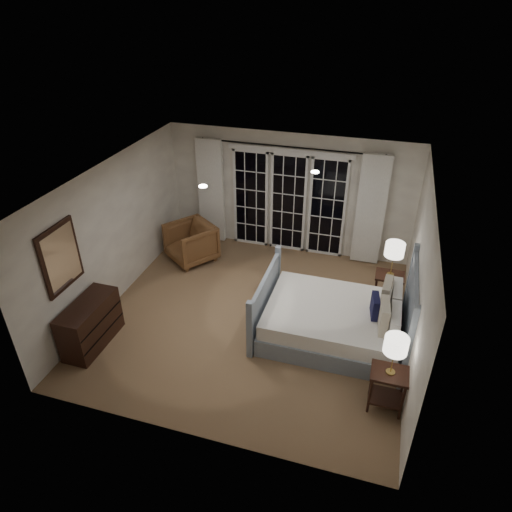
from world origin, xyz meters
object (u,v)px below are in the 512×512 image
(nightstand_left, at_px, (388,384))
(lamp_left, at_px, (396,345))
(bed, at_px, (336,320))
(nightstand_right, at_px, (388,285))
(armchair, at_px, (191,243))
(lamp_right, at_px, (395,250))
(dresser, at_px, (90,324))

(nightstand_left, xyz_separation_m, lamp_left, (0.00, -0.00, 0.68))
(bed, relative_size, lamp_left, 3.93)
(nightstand_right, xyz_separation_m, armchair, (-3.91, 0.43, -0.02))
(lamp_right, bearing_deg, nightstand_right, 45.00)
(dresser, bearing_deg, nightstand_left, 0.32)
(nightstand_left, bearing_deg, dresser, -179.68)
(nightstand_left, relative_size, dresser, 0.58)
(nightstand_right, xyz_separation_m, dresser, (-4.38, -2.37, -0.03))
(lamp_right, bearing_deg, bed, -123.53)
(nightstand_right, bearing_deg, nightstand_left, -87.38)
(nightstand_right, height_order, armchair, armchair)
(lamp_right, distance_m, armchair, 4.00)
(dresser, bearing_deg, bed, 19.02)
(bed, bearing_deg, nightstand_right, 56.47)
(nightstand_left, distance_m, nightstand_right, 2.35)
(nightstand_right, distance_m, armchair, 3.94)
(bed, bearing_deg, nightstand_left, -55.48)
(nightstand_right, bearing_deg, lamp_left, -87.38)
(nightstand_right, height_order, dresser, dresser)
(nightstand_left, distance_m, lamp_left, 0.68)
(armchair, bearing_deg, nightstand_left, 1.73)
(lamp_left, xyz_separation_m, dresser, (-4.49, -0.02, -0.71))
(lamp_left, distance_m, armchair, 4.94)
(lamp_right, distance_m, dresser, 5.04)
(bed, xyz_separation_m, lamp_left, (0.85, -1.23, 0.76))
(bed, xyz_separation_m, armchair, (-3.17, 1.54, 0.06))
(nightstand_left, bearing_deg, lamp_left, -90.00)
(nightstand_right, xyz_separation_m, lamp_right, (-0.00, -0.00, 0.71))
(lamp_right, relative_size, armchair, 0.71)
(lamp_left, height_order, armchair, lamp_left)
(bed, distance_m, armchair, 3.53)
(lamp_left, xyz_separation_m, armchair, (-4.02, 2.77, -0.70))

